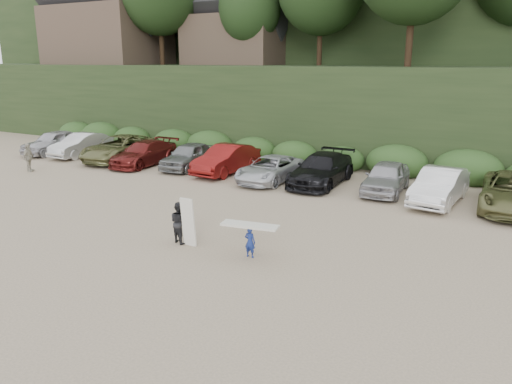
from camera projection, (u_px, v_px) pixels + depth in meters
The scene contains 6 objects.
ground at pixel (187, 240), 18.33m from camera, with size 120.00×120.00×0.00m, color tan.
hillside_backdrop at pixel (413, 6), 46.01m from camera, with size 90.00×41.50×28.00m.
parked_cars at pixel (267, 165), 27.48m from camera, with size 36.47×6.14×1.64m.
distant_walker at pixel (28, 158), 29.35m from camera, with size 0.99×0.41×1.69m, color #A19C88.
child_surfer at pixel (250, 235), 16.59m from camera, with size 2.00×0.84×1.16m.
adult_surfer at pixel (180, 222), 17.91m from camera, with size 1.23×0.78×1.79m.
Camera 1 is at (10.50, -13.92, 6.44)m, focal length 35.00 mm.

